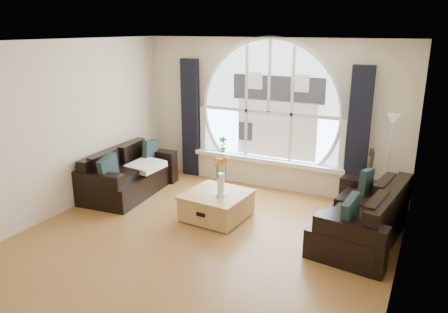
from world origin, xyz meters
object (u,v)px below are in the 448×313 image
sofa_right (361,214)px  coffee_chest (217,204)px  vase_flowers (221,171)px  potted_plant (223,144)px  floor_lamp (388,164)px  guitar (370,179)px  sofa_left (129,172)px

sofa_right → coffee_chest: (-2.12, -0.23, -0.17)m
vase_flowers → potted_plant: vase_flowers is taller
sofa_right → vase_flowers: 2.09m
coffee_chest → potted_plant: 1.87m
coffee_chest → vase_flowers: 0.58m
floor_lamp → vase_flowers: bearing=-146.2°
sofa_right → guitar: 1.16m
vase_flowers → sofa_left: bearing=171.8°
potted_plant → sofa_left: bearing=-129.3°
sofa_right → potted_plant: 3.20m
guitar → potted_plant: (-2.78, 0.28, 0.17)m
coffee_chest → vase_flowers: size_ratio=1.31×
floor_lamp → guitar: (-0.25, -0.06, -0.27)m
sofa_left → floor_lamp: bearing=10.5°
floor_lamp → potted_plant: 3.04m
coffee_chest → potted_plant: (-0.73, 1.66, 0.48)m
vase_flowers → potted_plant: bearing=115.7°
sofa_left → guitar: (3.94, 1.14, 0.13)m
sofa_left → potted_plant: (1.16, 1.41, 0.30)m
sofa_left → guitar: guitar is taller
sofa_left → sofa_right: 4.01m
guitar → sofa_left: bearing=-151.2°
sofa_left → vase_flowers: vase_flowers is taller
sofa_right → sofa_left: bearing=-172.4°
guitar → potted_plant: guitar is taller
sofa_right → guitar: (-0.07, 1.15, 0.13)m
sofa_right → potted_plant: potted_plant is taller
floor_lamp → guitar: size_ratio=1.51×
sofa_left → vase_flowers: 2.03m
floor_lamp → coffee_chest: bearing=-147.9°
sofa_right → coffee_chest: size_ratio=1.95×
vase_flowers → floor_lamp: (2.21, 1.48, -0.00)m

